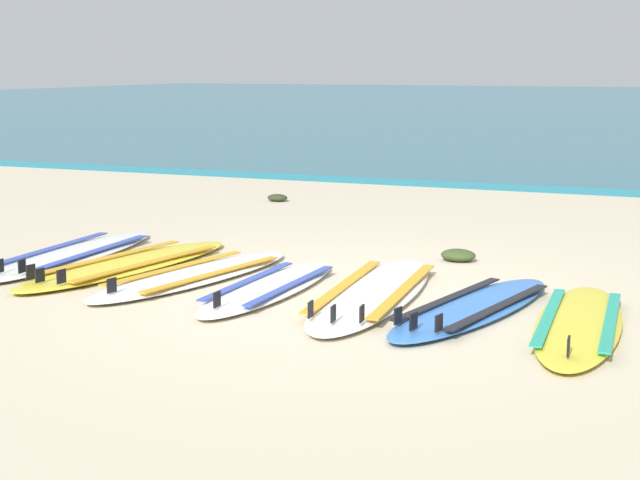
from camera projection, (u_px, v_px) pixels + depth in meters
ground_plane at (331, 295)px, 7.29m from camera, size 80.00×80.00×0.00m
surfboard_0 at (71, 255)px, 8.66m from camera, size 0.69×2.52×0.18m
surfboard_1 at (128, 264)px, 8.24m from camera, size 1.06×2.58×0.18m
surfboard_2 at (194, 275)px, 7.82m from camera, size 1.07×2.39×0.18m
surfboard_3 at (269, 288)px, 7.39m from camera, size 0.59×2.08×0.18m
surfboard_4 at (373, 292)px, 7.23m from camera, size 0.81×2.63×0.18m
surfboard_5 at (473, 307)px, 6.78m from camera, size 1.04×2.26×0.18m
surfboard_6 at (579, 323)px, 6.36m from camera, size 0.66×2.24×0.18m
seaweed_clump_near_shoreline at (277, 198)px, 12.28m from camera, size 0.27×0.21×0.09m
seaweed_clump_mid_sand at (458, 255)px, 8.54m from camera, size 0.31×0.25×0.11m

